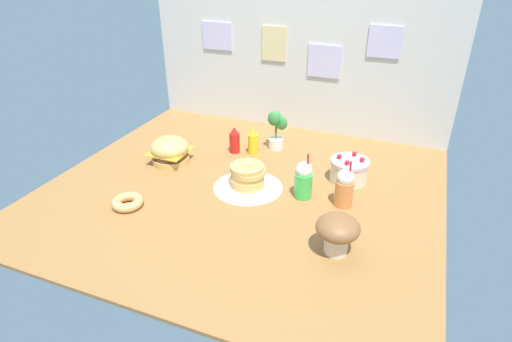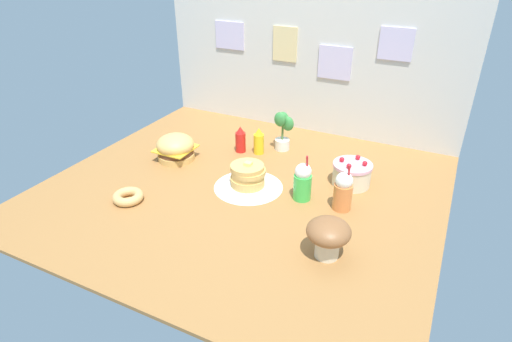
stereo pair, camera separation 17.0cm
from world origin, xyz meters
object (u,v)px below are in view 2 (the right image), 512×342
(burger, at_px, (176,148))
(mustard_bottle, at_px, (259,142))
(donut_pink_glaze, at_px, (128,196))
(cream_soda_cup, at_px, (303,182))
(layer_cake, at_px, (352,174))
(mushroom_stool, at_px, (328,235))
(potted_plant, at_px, (283,129))
(ketchup_bottle, at_px, (240,140))
(pancake_stack, at_px, (248,177))
(orange_float_cup, at_px, (343,191))

(burger, distance_m, mustard_bottle, 0.56)
(donut_pink_glaze, bearing_deg, cream_soda_cup, 27.77)
(layer_cake, bearing_deg, mushroom_stool, -83.91)
(mustard_bottle, bearing_deg, potted_plant, 46.77)
(burger, distance_m, mushroom_stool, 1.32)
(ketchup_bottle, bearing_deg, mustard_bottle, 14.00)
(pancake_stack, height_order, mushroom_stool, mushroom_stool)
(ketchup_bottle, xyz_separation_m, mushroom_stool, (0.89, -0.81, 0.03))
(burger, xyz_separation_m, potted_plant, (0.58, 0.46, 0.07))
(burger, relative_size, potted_plant, 0.87)
(layer_cake, height_order, potted_plant, potted_plant)
(pancake_stack, bearing_deg, ketchup_bottle, 123.23)
(orange_float_cup, xyz_separation_m, potted_plant, (-0.59, 0.55, 0.04))
(burger, bearing_deg, orange_float_cup, -4.34)
(cream_soda_cup, relative_size, potted_plant, 0.98)
(orange_float_cup, bearing_deg, mustard_bottle, 149.44)
(burger, bearing_deg, donut_pink_glaze, -83.47)
(burger, height_order, pancake_stack, burger)
(pancake_stack, bearing_deg, mushroom_stool, -32.57)
(burger, xyz_separation_m, layer_cake, (1.14, 0.19, -0.01))
(mustard_bottle, bearing_deg, orange_float_cup, -30.56)
(mustard_bottle, bearing_deg, cream_soda_cup, -41.29)
(pancake_stack, relative_size, potted_plant, 1.11)
(burger, xyz_separation_m, mushroom_stool, (1.22, -0.51, 0.04))
(layer_cake, bearing_deg, orange_float_cup, -85.19)
(ketchup_bottle, xyz_separation_m, orange_float_cup, (0.83, -0.39, 0.02))
(ketchup_bottle, relative_size, orange_float_cup, 0.67)
(cream_soda_cup, height_order, mushroom_stool, cream_soda_cup)
(cream_soda_cup, bearing_deg, mustard_bottle, 138.71)
(pancake_stack, xyz_separation_m, mushroom_stool, (0.61, -0.39, 0.05))
(orange_float_cup, height_order, donut_pink_glaze, orange_float_cup)
(layer_cake, height_order, cream_soda_cup, cream_soda_cup)
(cream_soda_cup, bearing_deg, donut_pink_glaze, -152.23)
(cream_soda_cup, height_order, orange_float_cup, same)
(layer_cake, bearing_deg, potted_plant, 154.31)
(cream_soda_cup, bearing_deg, pancake_stack, -175.52)
(mustard_bottle, bearing_deg, donut_pink_glaze, -114.08)
(pancake_stack, height_order, potted_plant, potted_plant)
(cream_soda_cup, xyz_separation_m, donut_pink_glaze, (-0.87, -0.46, -0.08))
(burger, xyz_separation_m, mustard_bottle, (0.45, 0.33, 0.00))
(burger, xyz_separation_m, pancake_stack, (0.60, -0.12, -0.02))
(ketchup_bottle, distance_m, potted_plant, 0.30)
(ketchup_bottle, xyz_separation_m, mustard_bottle, (0.13, 0.03, 0.00))
(cream_soda_cup, bearing_deg, potted_plant, 122.72)
(potted_plant, bearing_deg, layer_cake, -25.69)
(burger, relative_size, cream_soda_cup, 0.88)
(layer_cake, distance_m, potted_plant, 0.63)
(ketchup_bottle, relative_size, donut_pink_glaze, 1.08)
(burger, height_order, mustard_bottle, mustard_bottle)
(layer_cake, relative_size, donut_pink_glaze, 1.34)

